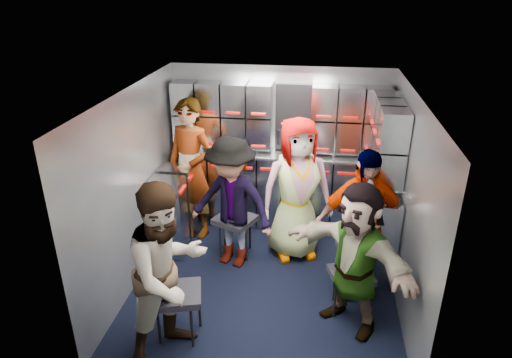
# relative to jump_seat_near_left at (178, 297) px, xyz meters

# --- Properties ---
(floor) EXTENTS (3.00, 3.00, 0.00)m
(floor) POSITION_rel_jump_seat_near_left_xyz_m (0.69, 0.94, -0.44)
(floor) COLOR black
(floor) RESTS_ON ground
(wall_back) EXTENTS (2.80, 0.04, 2.10)m
(wall_back) POSITION_rel_jump_seat_near_left_xyz_m (0.69, 2.44, 0.61)
(wall_back) COLOR #9499A2
(wall_back) RESTS_ON ground
(wall_left) EXTENTS (0.04, 3.00, 2.10)m
(wall_left) POSITION_rel_jump_seat_near_left_xyz_m (-0.71, 0.94, 0.61)
(wall_left) COLOR #9499A2
(wall_left) RESTS_ON ground
(wall_right) EXTENTS (0.04, 3.00, 2.10)m
(wall_right) POSITION_rel_jump_seat_near_left_xyz_m (2.09, 0.94, 0.61)
(wall_right) COLOR #9499A2
(wall_right) RESTS_ON ground
(ceiling) EXTENTS (2.80, 3.00, 0.02)m
(ceiling) POSITION_rel_jump_seat_near_left_xyz_m (0.69, 0.94, 1.66)
(ceiling) COLOR silver
(ceiling) RESTS_ON wall_back
(cart_bank_back) EXTENTS (2.68, 0.38, 0.99)m
(cart_bank_back) POSITION_rel_jump_seat_near_left_xyz_m (0.69, 2.23, 0.05)
(cart_bank_back) COLOR #A1A7B1
(cart_bank_back) RESTS_ON ground
(cart_bank_left) EXTENTS (0.38, 0.76, 0.99)m
(cart_bank_left) POSITION_rel_jump_seat_near_left_xyz_m (-0.50, 1.50, 0.05)
(cart_bank_left) COLOR #A1A7B1
(cart_bank_left) RESTS_ON ground
(counter) EXTENTS (2.68, 0.42, 0.03)m
(counter) POSITION_rel_jump_seat_near_left_xyz_m (0.69, 2.23, 0.57)
(counter) COLOR #B3B6BB
(counter) RESTS_ON cart_bank_back
(locker_bank_back) EXTENTS (2.68, 0.28, 0.82)m
(locker_bank_back) POSITION_rel_jump_seat_near_left_xyz_m (0.69, 2.29, 1.05)
(locker_bank_back) COLOR #A1A7B1
(locker_bank_back) RESTS_ON wall_back
(locker_bank_right) EXTENTS (0.28, 1.00, 0.82)m
(locker_bank_right) POSITION_rel_jump_seat_near_left_xyz_m (1.94, 1.64, 1.05)
(locker_bank_right) COLOR #A1A7B1
(locker_bank_right) RESTS_ON wall_right
(right_cabinet) EXTENTS (0.28, 1.20, 1.00)m
(right_cabinet) POSITION_rel_jump_seat_near_left_xyz_m (1.94, 1.54, 0.06)
(right_cabinet) COLOR #A1A7B1
(right_cabinet) RESTS_ON ground
(coffee_niche) EXTENTS (0.46, 0.16, 0.84)m
(coffee_niche) POSITION_rel_jump_seat_near_left_xyz_m (0.87, 2.35, 1.03)
(coffee_niche) COLOR black
(coffee_niche) RESTS_ON wall_back
(red_latch_strip) EXTENTS (2.60, 0.02, 0.03)m
(red_latch_strip) POSITION_rel_jump_seat_near_left_xyz_m (0.69, 2.03, 0.44)
(red_latch_strip) COLOR #960A06
(red_latch_strip) RESTS_ON cart_bank_back
(jump_seat_near_left) EXTENTS (0.51, 0.49, 0.50)m
(jump_seat_near_left) POSITION_rel_jump_seat_near_left_xyz_m (0.00, 0.00, 0.00)
(jump_seat_near_left) COLOR black
(jump_seat_near_left) RESTS_ON ground
(jump_seat_mid_left) EXTENTS (0.55, 0.54, 0.50)m
(jump_seat_mid_left) POSITION_rel_jump_seat_near_left_xyz_m (0.27, 1.43, 0.00)
(jump_seat_mid_left) COLOR black
(jump_seat_mid_left) RESTS_ON ground
(jump_seat_center) EXTENTS (0.45, 0.44, 0.46)m
(jump_seat_center) POSITION_rel_jump_seat_near_left_xyz_m (0.98, 1.73, -0.03)
(jump_seat_center) COLOR black
(jump_seat_center) RESTS_ON ground
(jump_seat_mid_right) EXTENTS (0.44, 0.43, 0.43)m
(jump_seat_mid_right) POSITION_rel_jump_seat_near_left_xyz_m (1.66, 1.09, -0.06)
(jump_seat_mid_right) COLOR black
(jump_seat_mid_right) RESTS_ON ground
(jump_seat_near_right) EXTENTS (0.49, 0.47, 0.46)m
(jump_seat_near_right) POSITION_rel_jump_seat_near_left_xyz_m (1.58, 0.57, -0.03)
(jump_seat_near_right) COLOR black
(jump_seat_near_right) RESTS_ON ground
(attendant_standing) EXTENTS (0.76, 0.63, 1.80)m
(attendant_standing) POSITION_rel_jump_seat_near_left_xyz_m (-0.36, 1.86, 0.46)
(attendant_standing) COLOR black
(attendant_standing) RESTS_ON ground
(attendant_arc_a) EXTENTS (0.97, 1.02, 1.66)m
(attendant_arc_a) POSITION_rel_jump_seat_near_left_xyz_m (-0.00, -0.18, 0.39)
(attendant_arc_a) COLOR black
(attendant_arc_a) RESTS_ON ground
(attendant_arc_b) EXTENTS (1.14, 0.86, 1.56)m
(attendant_arc_b) POSITION_rel_jump_seat_near_left_xyz_m (0.27, 1.25, 0.34)
(attendant_arc_b) COLOR black
(attendant_arc_b) RESTS_ON ground
(attendant_arc_c) EXTENTS (0.97, 0.79, 1.72)m
(attendant_arc_c) POSITION_rel_jump_seat_near_left_xyz_m (0.98, 1.55, 0.41)
(attendant_arc_c) COLOR black
(attendant_arc_c) RESTS_ON ground
(attendant_arc_d) EXTENTS (1.02, 0.60, 1.62)m
(attendant_arc_d) POSITION_rel_jump_seat_near_left_xyz_m (1.66, 0.91, 0.37)
(attendant_arc_d) COLOR black
(attendant_arc_d) RESTS_ON ground
(attendant_arc_e) EXTENTS (1.36, 1.22, 1.50)m
(attendant_arc_e) POSITION_rel_jump_seat_near_left_xyz_m (1.58, 0.39, 0.31)
(attendant_arc_e) COLOR black
(attendant_arc_e) RESTS_ON ground
(bottle_left) EXTENTS (0.06, 0.06, 0.24)m
(bottle_left) POSITION_rel_jump_seat_near_left_xyz_m (-0.31, 2.18, 0.71)
(bottle_left) COLOR white
(bottle_left) RESTS_ON counter
(bottle_mid) EXTENTS (0.07, 0.07, 0.23)m
(bottle_mid) POSITION_rel_jump_seat_near_left_xyz_m (0.81, 2.18, 0.70)
(bottle_mid) COLOR white
(bottle_mid) RESTS_ON counter
(bottle_right) EXTENTS (0.06, 0.06, 0.26)m
(bottle_right) POSITION_rel_jump_seat_near_left_xyz_m (1.12, 2.18, 0.71)
(bottle_right) COLOR white
(bottle_right) RESTS_ON counter
(cup_left) EXTENTS (0.08, 0.08, 0.10)m
(cup_left) POSITION_rel_jump_seat_near_left_xyz_m (0.02, 2.17, 0.64)
(cup_left) COLOR beige
(cup_left) RESTS_ON counter
(cup_right) EXTENTS (0.08, 0.08, 0.11)m
(cup_right) POSITION_rel_jump_seat_near_left_xyz_m (1.94, 2.17, 0.64)
(cup_right) COLOR beige
(cup_right) RESTS_ON counter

